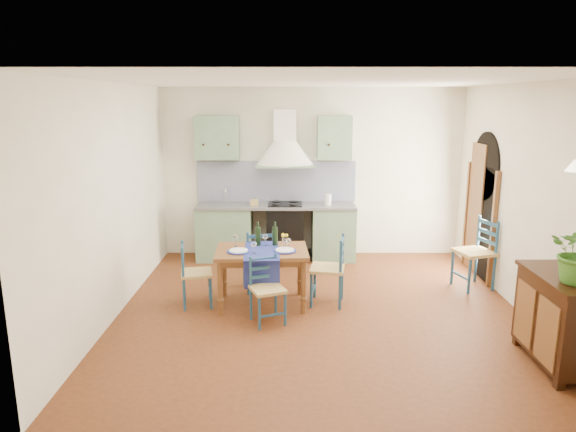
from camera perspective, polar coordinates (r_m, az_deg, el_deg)
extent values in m
plane|color=#47210F|center=(6.60, 3.52, -10.38)|extent=(5.00, 5.00, 0.00)
cube|color=white|center=(8.65, 2.67, 4.82)|extent=(5.00, 0.04, 2.80)
cube|color=gray|center=(8.59, -7.02, -1.86)|extent=(0.90, 0.60, 0.88)
cube|color=gray|center=(8.55, 5.04, -1.87)|extent=(0.70, 0.60, 0.88)
cube|color=black|center=(8.52, -0.33, -1.87)|extent=(0.60, 0.58, 0.88)
cube|color=slate|center=(8.42, -1.35, 1.16)|extent=(2.60, 0.64, 0.04)
cube|color=silver|center=(8.49, -7.10, 1.12)|extent=(0.45, 0.40, 0.03)
cylinder|color=silver|center=(8.63, -6.98, 2.37)|extent=(0.02, 0.02, 0.26)
cube|color=black|center=(8.41, -0.33, 1.33)|extent=(0.55, 0.48, 0.02)
cube|color=black|center=(8.68, -1.32, -4.35)|extent=(2.60, 0.50, 0.08)
cube|color=#091450|center=(8.63, -1.32, 3.87)|extent=(2.65, 0.05, 0.68)
cube|color=gray|center=(8.48, -7.88, 8.63)|extent=(0.70, 0.34, 0.70)
cube|color=gray|center=(8.43, 5.17, 8.68)|extent=(0.55, 0.34, 0.70)
cone|color=silver|center=(8.35, -0.34, 6.97)|extent=(0.96, 0.96, 0.40)
cube|color=silver|center=(8.41, -0.34, 10.08)|extent=(0.36, 0.30, 0.50)
cube|color=white|center=(6.82, 25.18, 1.49)|extent=(0.04, 5.00, 2.80)
cube|color=black|center=(8.18, 20.64, -0.54)|extent=(0.03, 1.00, 1.65)
cylinder|color=black|center=(8.05, 21.10, 5.19)|extent=(0.03, 1.00, 1.00)
cube|color=brown|center=(7.69, 21.85, -1.46)|extent=(0.06, 0.06, 1.65)
cube|color=brown|center=(8.67, 19.27, 0.27)|extent=(0.06, 0.06, 1.65)
cube|color=brown|center=(8.35, 20.11, 0.84)|extent=(0.04, 0.55, 1.96)
cone|color=#FFEDC6|center=(5.63, 29.21, 4.95)|extent=(0.16, 0.16, 0.12)
cube|color=white|center=(6.52, -18.81, 1.57)|extent=(0.04, 5.00, 2.80)
cube|color=white|center=(6.08, 3.89, 14.77)|extent=(5.00, 5.00, 0.01)
cube|color=brown|center=(6.53, -2.93, -4.00)|extent=(1.19, 0.83, 0.05)
cube|color=brown|center=(6.55, -2.92, -4.55)|extent=(1.07, 0.70, 0.08)
cylinder|color=brown|center=(6.37, -7.55, -8.01)|extent=(0.07, 0.07, 0.68)
cylinder|color=brown|center=(6.97, -7.12, -6.17)|extent=(0.07, 0.07, 0.68)
cylinder|color=brown|center=(6.36, 1.75, -7.93)|extent=(0.07, 0.07, 0.68)
cylinder|color=brown|center=(6.96, 1.34, -6.09)|extent=(0.07, 0.07, 0.68)
cube|color=navy|center=(6.48, -2.93, -3.88)|extent=(0.47, 0.89, 0.01)
cube|color=navy|center=(6.20, -2.93, -6.42)|extent=(0.43, 0.04, 0.38)
cylinder|color=navy|center=(6.44, -5.52, -3.93)|extent=(0.29, 0.29, 0.01)
cylinder|color=white|center=(6.43, -5.52, -3.84)|extent=(0.23, 0.23, 0.01)
cylinder|color=navy|center=(6.43, -0.35, -3.88)|extent=(0.29, 0.29, 0.01)
cylinder|color=white|center=(6.43, -0.35, -3.79)|extent=(0.23, 0.23, 0.01)
cylinder|color=black|center=(6.67, -3.36, -2.01)|extent=(0.07, 0.07, 0.32)
cylinder|color=black|center=(6.67, -1.45, -1.99)|extent=(0.07, 0.07, 0.32)
cylinder|color=white|center=(6.65, -0.44, -2.91)|extent=(0.05, 0.05, 0.10)
sphere|color=gold|center=(6.63, -0.44, -2.17)|extent=(0.10, 0.10, 0.10)
cylinder|color=navy|center=(5.98, -3.19, -10.77)|extent=(0.03, 0.03, 0.41)
cylinder|color=navy|center=(6.19, -4.17, -8.03)|extent=(0.03, 0.03, 0.79)
cylinder|color=navy|center=(6.08, -0.31, -10.35)|extent=(0.03, 0.03, 0.41)
cylinder|color=navy|center=(6.28, -1.39, -7.67)|extent=(0.03, 0.03, 0.79)
cube|color=tan|center=(6.08, -2.27, -8.14)|extent=(0.48, 0.48, 0.04)
cube|color=navy|center=(6.19, -2.78, -6.70)|extent=(0.32, 0.15, 0.04)
cube|color=navy|center=(6.15, -2.79, -5.77)|extent=(0.32, 0.15, 0.04)
cube|color=navy|center=(6.12, -2.80, -4.83)|extent=(0.32, 0.15, 0.04)
cube|color=navy|center=(6.04, -1.74, -10.94)|extent=(0.30, 0.14, 0.02)
cylinder|color=navy|center=(7.40, -2.21, -5.91)|extent=(0.03, 0.03, 0.45)
cylinder|color=navy|center=(7.01, -1.63, -5.14)|extent=(0.03, 0.03, 0.87)
cylinder|color=navy|center=(7.34, -4.89, -6.10)|extent=(0.03, 0.03, 0.45)
cylinder|color=navy|center=(6.95, -4.45, -5.34)|extent=(0.03, 0.03, 0.87)
cube|color=tan|center=(7.13, -3.31, -4.64)|extent=(0.49, 0.49, 0.04)
cube|color=navy|center=(6.93, -3.05, -4.10)|extent=(0.36, 0.11, 0.04)
cube|color=navy|center=(6.90, -3.06, -3.17)|extent=(0.36, 0.11, 0.04)
cube|color=navy|center=(6.87, -3.07, -2.24)|extent=(0.36, 0.11, 0.04)
cube|color=navy|center=(7.38, -3.54, -6.36)|extent=(0.35, 0.11, 0.02)
cylinder|color=navy|center=(6.61, -8.57, -8.49)|extent=(0.03, 0.03, 0.42)
cylinder|color=navy|center=(6.53, -11.54, -6.96)|extent=(0.03, 0.03, 0.83)
cylinder|color=navy|center=(6.92, -8.71, -7.51)|extent=(0.03, 0.03, 0.42)
cylinder|color=navy|center=(6.85, -11.55, -6.04)|extent=(0.03, 0.03, 0.83)
cube|color=tan|center=(6.68, -10.13, -6.25)|extent=(0.45, 0.45, 0.04)
cube|color=navy|center=(6.65, -11.60, -5.37)|extent=(0.09, 0.35, 0.04)
cube|color=navy|center=(6.61, -11.64, -4.46)|extent=(0.09, 0.35, 0.04)
cube|color=navy|center=(6.58, -11.68, -3.54)|extent=(0.09, 0.35, 0.04)
cube|color=navy|center=(6.78, -8.63, -8.35)|extent=(0.09, 0.33, 0.02)
cylinder|color=navy|center=(6.91, 3.00, -7.22)|extent=(0.04, 0.04, 0.46)
cylinder|color=navy|center=(6.80, 6.06, -5.62)|extent=(0.04, 0.04, 0.91)
cylinder|color=navy|center=(6.57, 2.61, -8.28)|extent=(0.04, 0.04, 0.46)
cylinder|color=navy|center=(6.46, 5.83, -6.61)|extent=(0.04, 0.04, 0.91)
cube|color=tan|center=(6.64, 4.39, -5.82)|extent=(0.49, 0.49, 0.04)
cube|color=navy|center=(6.59, 5.98, -4.86)|extent=(0.09, 0.38, 0.05)
cube|color=navy|center=(6.55, 6.00, -3.85)|extent=(0.09, 0.38, 0.05)
cube|color=navy|center=(6.52, 6.03, -2.83)|extent=(0.09, 0.38, 0.05)
cube|color=navy|center=(6.76, 2.80, -8.14)|extent=(0.09, 0.36, 0.03)
cylinder|color=navy|center=(7.74, 17.78, -5.46)|extent=(0.04, 0.04, 0.51)
cylinder|color=navy|center=(7.90, 20.27, -3.45)|extent=(0.04, 0.04, 0.99)
cylinder|color=navy|center=(7.43, 19.50, -6.32)|extent=(0.04, 0.04, 0.51)
cylinder|color=navy|center=(7.60, 22.05, -4.21)|extent=(0.04, 0.04, 0.99)
cube|color=tan|center=(7.62, 19.99, -3.78)|extent=(0.58, 0.58, 0.04)
cube|color=navy|center=(7.70, 21.24, -2.65)|extent=(0.15, 0.41, 0.05)
cube|color=navy|center=(7.67, 21.32, -1.70)|extent=(0.15, 0.41, 0.05)
cube|color=navy|center=(7.64, 21.40, -0.74)|extent=(0.15, 0.41, 0.05)
cube|color=navy|center=(7.60, 18.60, -6.28)|extent=(0.15, 0.39, 0.03)
cube|color=black|center=(5.78, 27.90, -10.09)|extent=(0.45, 1.00, 0.82)
cube|color=black|center=(5.64, 28.35, -6.08)|extent=(0.50, 1.05, 0.04)
cube|color=brown|center=(5.50, 26.81, -11.55)|extent=(0.02, 0.38, 0.63)
cube|color=brown|center=(5.88, 24.82, -9.79)|extent=(0.02, 0.38, 0.63)
cube|color=black|center=(5.53, 27.90, -16.24)|extent=(0.08, 0.08, 0.08)
cube|color=black|center=(6.23, 24.12, -12.55)|extent=(0.08, 0.08, 0.08)
cube|color=black|center=(6.38, 27.06, -12.25)|extent=(0.08, 0.08, 0.08)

